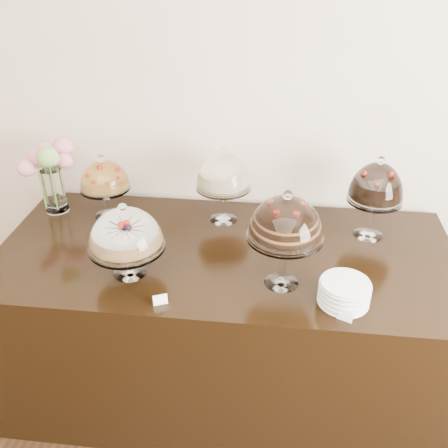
# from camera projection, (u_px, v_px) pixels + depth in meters

# --- Properties ---
(wall_back) EXTENTS (5.00, 0.04, 3.00)m
(wall_back) POSITION_uv_depth(u_px,v_px,m) (234.00, 94.00, 2.56)
(wall_back) COLOR beige
(wall_back) RESTS_ON ground
(display_counter) EXTENTS (2.20, 1.00, 0.90)m
(display_counter) POSITION_uv_depth(u_px,v_px,m) (225.00, 322.00, 2.63)
(display_counter) COLOR black
(display_counter) RESTS_ON ground
(cake_stand_sugar_sponge) EXTENTS (0.33, 0.33, 0.35)m
(cake_stand_sugar_sponge) POSITION_uv_depth(u_px,v_px,m) (125.00, 232.00, 2.13)
(cake_stand_sugar_sponge) COLOR white
(cake_stand_sugar_sponge) RESTS_ON display_counter
(cake_stand_choco_layer) EXTENTS (0.32, 0.32, 0.45)m
(cake_stand_choco_layer) POSITION_uv_depth(u_px,v_px,m) (286.00, 222.00, 2.02)
(cake_stand_choco_layer) COLOR white
(cake_stand_choco_layer) RESTS_ON display_counter
(cake_stand_cheesecake) EXTENTS (0.29, 0.29, 0.41)m
(cake_stand_cheesecake) POSITION_uv_depth(u_px,v_px,m) (223.00, 174.00, 2.52)
(cake_stand_cheesecake) COLOR white
(cake_stand_cheesecake) RESTS_ON display_counter
(cake_stand_dark_choco) EXTENTS (0.27, 0.27, 0.43)m
(cake_stand_dark_choco) POSITION_uv_depth(u_px,v_px,m) (377.00, 186.00, 2.38)
(cake_stand_dark_choco) COLOR white
(cake_stand_dark_choco) RESTS_ON display_counter
(cake_stand_fruit_tart) EXTENTS (0.26, 0.26, 0.35)m
(cake_stand_fruit_tart) POSITION_uv_depth(u_px,v_px,m) (104.00, 178.00, 2.58)
(cake_stand_fruit_tart) COLOR white
(cake_stand_fruit_tart) RESTS_ON display_counter
(flower_vase) EXTENTS (0.24, 0.30, 0.42)m
(flower_vase) POSITION_uv_depth(u_px,v_px,m) (50.00, 168.00, 2.60)
(flower_vase) COLOR white
(flower_vase) RESTS_ON display_counter
(plate_stack) EXTENTS (0.20, 0.20, 0.10)m
(plate_stack) POSITION_uv_depth(u_px,v_px,m) (344.00, 293.00, 2.04)
(plate_stack) COLOR white
(plate_stack) RESTS_ON display_counter
(price_card_left) EXTENTS (0.06, 0.04, 0.04)m
(price_card_left) POSITION_uv_depth(u_px,v_px,m) (160.00, 300.00, 2.05)
(price_card_left) COLOR white
(price_card_left) RESTS_ON display_counter
(price_card_right) EXTENTS (0.06, 0.04, 0.04)m
(price_card_right) POSITION_uv_depth(u_px,v_px,m) (345.00, 316.00, 1.96)
(price_card_right) COLOR white
(price_card_right) RESTS_ON display_counter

